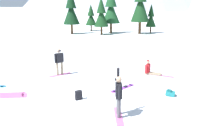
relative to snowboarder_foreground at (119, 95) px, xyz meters
The scene contains 14 objects.
ground_plane 3.36m from the snowboarder_foreground, 159.72° to the left, with size 800.00×800.00×0.00m, color white.
snowboarder_foreground is the anchor object (origin of this frame).
snowboarder_midground 6.68m from the snowboarder_foreground, 137.22° to the left, with size 1.08×1.37×1.70m.
snowboarder_background 6.21m from the snowboarder_foreground, 83.67° to the left, with size 1.86×0.81×0.95m.
loose_snowboard_near_right 3.32m from the snowboarder_foreground, 98.96° to the left, with size 1.11×1.64×0.09m.
loose_snowboard_far_spare 5.66m from the snowboarder_foreground, behind, with size 1.76×0.69×0.27m.
backpack_teal 3.47m from the snowboarder_foreground, 54.09° to the left, with size 0.54×0.36×0.31m.
backpack_black 2.60m from the snowboarder_foreground, 152.14° to the left, with size 0.38×0.37×0.47m.
pine_tree_short 28.10m from the snowboarder_foreground, 118.03° to the left, with size 2.50×2.50×6.77m.
pine_tree_leaning 26.35m from the snowboarder_foreground, 108.69° to the left, with size 2.18×2.18×5.59m.
pine_tree_twin 31.79m from the snowboarder_foreground, 111.66° to the left, with size 1.90×1.90×4.50m.
pine_tree_broad 28.47m from the snowboarder_foreground, 105.54° to the left, with size 2.84×2.84×7.14m.
pine_tree_tall 27.80m from the snowboarder_foreground, 96.29° to the left, with size 2.86×2.86×8.42m.
pine_tree_slender 29.03m from the snowboarder_foreground, 92.95° to the left, with size 1.66×1.66×4.53m.
Camera 1 is at (4.92, -9.36, 4.35)m, focal length 36.85 mm.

